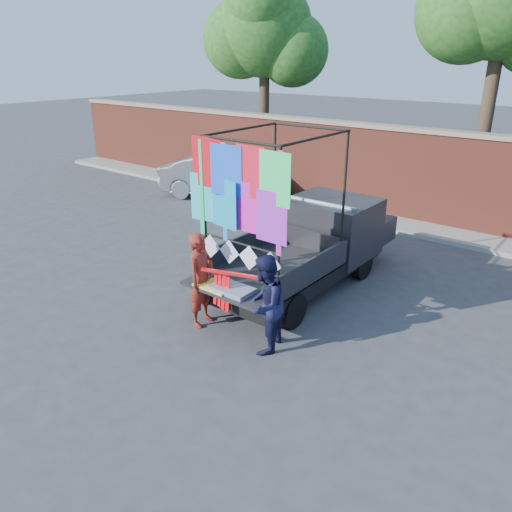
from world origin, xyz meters
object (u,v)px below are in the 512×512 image
Objects in this scene: pickup_truck at (318,242)px; woman at (201,280)px; man at (265,305)px; sedan at (224,177)px.

pickup_truck reaches higher than woman.
pickup_truck reaches higher than man.
sedan is 9.28m from man.
pickup_truck is at bearing -141.74° from sedan.
man is at bearing -154.43° from sedan.
man is at bearing -74.17° from pickup_truck.
man reaches higher than sedan.
man is at bearing -100.16° from woman.
woman reaches higher than man.
pickup_truck is 6.83m from sedan.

